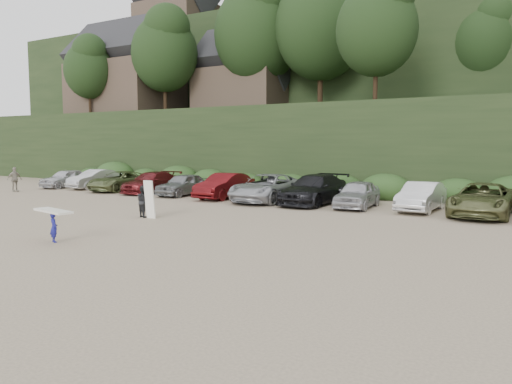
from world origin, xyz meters
The scene contains 6 objects.
ground centered at (0.00, 0.00, 0.00)m, with size 120.00×120.00×0.00m, color tan.
hillside_backdrop centered at (-0.26, 35.93, 11.22)m, with size 90.00×41.50×28.00m.
parked_cars centered at (-1.44, 10.01, 0.75)m, with size 33.83×6.10×1.62m.
distant_walker centered at (-19.26, 5.76, 0.86)m, with size 1.01×0.42×1.72m, color gray.
child_surfer centered at (-1.77, -4.20, 0.76)m, with size 1.92×0.87×1.12m.
adult_surfer centered at (-3.18, 1.61, 0.74)m, with size 1.20×0.74×1.71m.
Camera 1 is at (12.78, -14.95, 3.38)m, focal length 35.00 mm.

